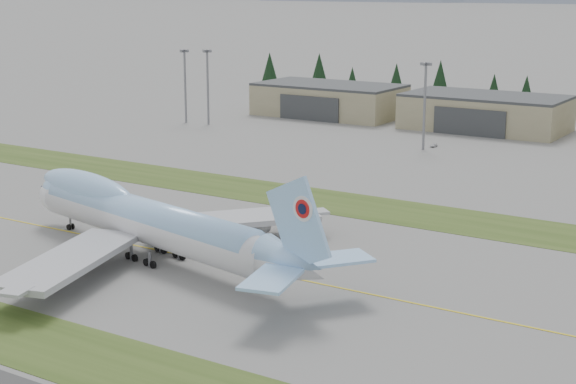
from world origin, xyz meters
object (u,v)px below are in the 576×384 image
Objects in this scene: hangar_left at (329,100)px; hangar_center at (485,112)px; boeing_747_freighter at (148,220)px; service_vehicle_a at (434,147)px.

hangar_left is 55.00m from hangar_center.
boeing_747_freighter is at bearing -90.29° from hangar_center.
hangar_left and hangar_center have the same top height.
hangar_center is at bearing 86.91° from service_vehicle_a.
boeing_747_freighter is 162.96m from hangar_left.
service_vehicle_a is at bearing -92.24° from hangar_center.
service_vehicle_a is at bearing -33.56° from hangar_left.
boeing_747_freighter is at bearing -90.56° from service_vehicle_a.
hangar_center is (0.79, 153.67, -0.92)m from boeing_747_freighter.
boeing_747_freighter is 118.27m from service_vehicle_a.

